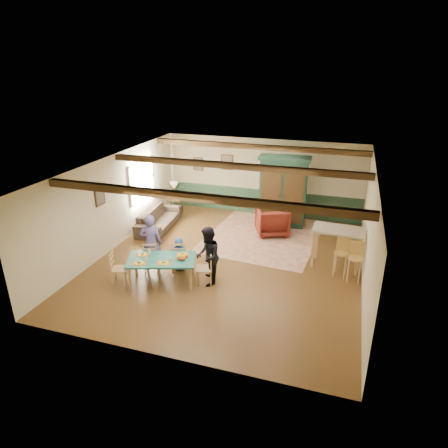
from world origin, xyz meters
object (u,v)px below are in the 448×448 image
(dining_chair_end_right, at_px, (204,268))
(bar_stool_right, at_px, (355,263))
(armchair, at_px, (272,221))
(dining_chair_far_right, at_px, (179,256))
(armoire, at_px, (283,192))
(end_table, at_px, (175,206))
(dining_chair_far_left, at_px, (151,256))
(dining_table, at_px, (162,271))
(person_man, at_px, (151,243))
(sofa, at_px, (159,219))
(dining_chair_end_left, at_px, (120,268))
(table_lamp, at_px, (174,190))
(person_woman, at_px, (208,256))
(cat, at_px, (181,258))
(counter_table, at_px, (336,248))
(bar_stool_left, at_px, (341,258))
(person_child, at_px, (179,254))

(dining_chair_end_right, xyz_separation_m, bar_stool_right, (3.52, 1.25, 0.08))
(dining_chair_end_right, xyz_separation_m, armchair, (0.98, 3.53, 0.02))
(dining_chair_far_right, distance_m, armoire, 4.53)
(armoire, height_order, end_table, armoire)
(dining_chair_far_left, relative_size, dining_chair_far_right, 1.00)
(dining_table, distance_m, bar_stool_right, 4.77)
(armchair, height_order, bar_stool_right, bar_stool_right)
(bar_stool_right, bearing_deg, armchair, 140.12)
(dining_table, relative_size, dining_chair_far_right, 1.89)
(person_man, xyz_separation_m, bar_stool_right, (5.07, 1.01, -0.27))
(sofa, bearing_deg, armoire, -73.61)
(dining_chair_end_left, bearing_deg, dining_chair_far_right, -65.08)
(table_lamp, bearing_deg, dining_table, -69.40)
(dining_chair_far_left, distance_m, end_table, 4.22)
(dining_chair_far_left, distance_m, bar_stool_right, 5.16)
(armoire, xyz_separation_m, armchair, (-0.16, -0.87, -0.72))
(person_woman, height_order, armoire, armoire)
(person_woman, height_order, armchair, person_woman)
(dining_table, relative_size, dining_chair_end_right, 1.89)
(cat, xyz_separation_m, bar_stool_right, (4.00, 1.51, -0.25))
(sofa, bearing_deg, cat, -150.42)
(dining_chair_far_left, relative_size, bar_stool_right, 0.84)
(armoire, xyz_separation_m, end_table, (-3.83, -0.18, -0.86))
(dining_chair_end_left, bearing_deg, counter_table, -81.39)
(dining_table, xyz_separation_m, cat, (0.50, 0.07, 0.42))
(dining_chair_far_right, relative_size, bar_stool_left, 0.84)
(bar_stool_left, bearing_deg, sofa, 172.29)
(dining_table, relative_size, person_child, 1.79)
(dining_table, bearing_deg, dining_chair_end_right, 18.48)
(sofa, bearing_deg, dining_chair_end_left, -174.00)
(cat, bearing_deg, dining_chair_far_left, 139.20)
(dining_chair_far_left, height_order, counter_table, counter_table)
(person_man, bearing_deg, dining_chair_far_right, 174.29)
(cat, relative_size, bar_stool_left, 0.32)
(dining_chair_far_right, distance_m, bar_stool_left, 4.15)
(dining_chair_far_right, relative_size, person_woman, 0.58)
(armchair, height_order, counter_table, counter_table)
(dining_chair_far_left, height_order, dining_chair_end_right, same)
(person_woman, height_order, table_lamp, person_woman)
(bar_stool_right, bearing_deg, bar_stool_left, 155.89)
(dining_table, relative_size, table_lamp, 2.86)
(person_man, height_order, bar_stool_left, person_man)
(person_child, distance_m, table_lamp, 4.20)
(person_child, distance_m, cat, 0.88)
(person_man, relative_size, person_child, 1.72)
(armchair, xyz_separation_m, bar_stool_left, (2.20, -2.11, 0.06))
(dining_table, height_order, dining_chair_far_left, dining_chair_far_left)
(person_man, relative_size, bar_stool_left, 1.53)
(dining_chair_end_left, xyz_separation_m, cat, (1.48, 0.40, 0.33))
(dining_chair_end_left, relative_size, cat, 2.64)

